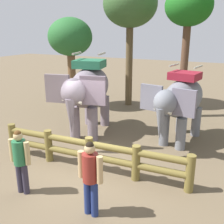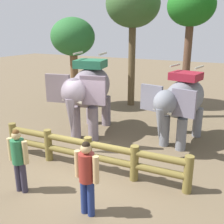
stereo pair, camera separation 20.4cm
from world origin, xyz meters
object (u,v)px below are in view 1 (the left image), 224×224
(tree_far_left, at_px, (130,6))
(tree_far_right, at_px, (70,39))
(log_fence, at_px, (89,151))
(elephant_center, at_px, (181,101))
(tourist_woman_in_black, at_px, (20,158))
(tourist_man_in_blue, at_px, (90,174))
(tree_back_center, at_px, (189,10))
(elephant_near_left, at_px, (88,90))

(tree_far_left, distance_m, tree_far_right, 3.50)
(log_fence, relative_size, elephant_center, 1.79)
(tourist_woman_in_black, xyz_separation_m, tree_far_left, (-0.79, 9.09, 4.24))
(log_fence, distance_m, elephant_center, 3.95)
(elephant_center, distance_m, tourist_man_in_blue, 5.15)
(log_fence, height_order, tree_back_center, tree_back_center)
(tourist_woman_in_black, height_order, tree_far_left, tree_far_left)
(tourist_woman_in_black, height_order, tree_back_center, tree_back_center)
(tree_back_center, bearing_deg, tree_far_right, -171.20)
(elephant_near_left, relative_size, tourist_woman_in_black, 2.22)
(log_fence, distance_m, tourist_man_in_blue, 2.12)
(elephant_center, height_order, tree_far_right, tree_far_right)
(elephant_center, height_order, tourist_man_in_blue, elephant_center)
(tree_back_center, bearing_deg, tourist_woman_in_black, -105.80)
(elephant_center, xyz_separation_m, tourist_woman_in_black, (-2.90, -5.07, -0.61))
(tourist_man_in_blue, xyz_separation_m, tree_far_left, (-2.83, 9.07, 4.19))
(tourist_woman_in_black, relative_size, tree_back_center, 0.29)
(elephant_near_left, relative_size, tree_far_right, 0.82)
(tourist_woman_in_black, bearing_deg, tree_back_center, 74.20)
(elephant_near_left, bearing_deg, tree_far_right, 132.93)
(elephant_near_left, height_order, elephant_center, elephant_near_left)
(log_fence, relative_size, elephant_near_left, 1.58)
(tourist_woman_in_black, bearing_deg, tree_far_right, 114.58)
(log_fence, distance_m, tree_back_center, 7.85)
(elephant_center, bearing_deg, tree_back_center, 100.43)
(elephant_near_left, relative_size, tree_far_left, 0.59)
(tourist_woman_in_black, height_order, tourist_man_in_blue, tourist_man_in_blue)
(tree_far_left, bearing_deg, tree_far_right, -145.56)
(elephant_near_left, bearing_deg, tree_far_left, 92.72)
(elephant_center, distance_m, tourist_woman_in_black, 5.88)
(elephant_center, relative_size, tourist_woman_in_black, 1.97)
(tree_back_center, distance_m, tree_far_right, 5.89)
(tourist_man_in_blue, xyz_separation_m, tree_back_center, (0.29, 8.19, 3.86))
(tree_far_left, height_order, tree_back_center, tree_far_left)
(elephant_near_left, distance_m, tourist_woman_in_black, 4.45)
(elephant_center, xyz_separation_m, tourist_man_in_blue, (-0.87, -5.05, -0.57))
(tourist_woman_in_black, relative_size, tree_far_right, 0.37)
(elephant_near_left, bearing_deg, tree_back_center, 53.27)
(elephant_center, bearing_deg, tree_far_left, 132.60)
(elephant_near_left, height_order, tree_far_left, tree_far_left)
(tree_far_right, bearing_deg, tree_far_left, 34.44)
(tree_far_left, relative_size, tree_far_right, 1.39)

